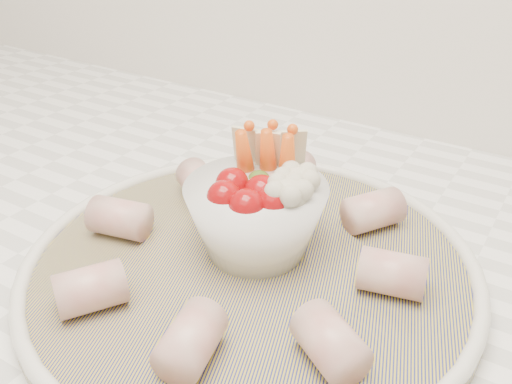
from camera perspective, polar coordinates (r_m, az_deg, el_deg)
The scene contains 3 objects.
serving_platter at distance 0.46m, azimuth -0.57°, elevation -7.35°, with size 0.46×0.46×0.02m.
veggie_bowl at distance 0.45m, azimuth 0.19°, elevation -1.92°, with size 0.11×0.12×0.10m.
cured_meat_rolls at distance 0.45m, azimuth -0.66°, elevation -5.23°, with size 0.28×0.28×0.03m.
Camera 1 is at (0.16, 1.10, 1.21)m, focal length 40.00 mm.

